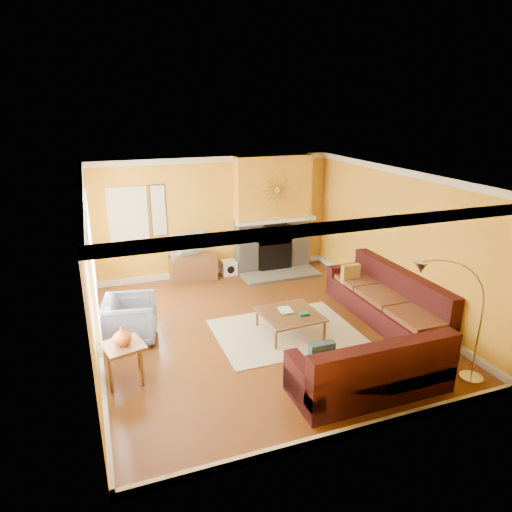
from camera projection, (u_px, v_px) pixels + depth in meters
name	position (u px, v px, depth m)	size (l,w,h in m)	color
floor	(261.00, 328.00, 8.14)	(5.50, 6.00, 0.02)	brown
ceiling	(261.00, 176.00, 7.27)	(5.50, 6.00, 0.02)	white
wall_back	(214.00, 217.00, 10.39)	(5.50, 0.02, 2.70)	gold
wall_front	(358.00, 338.00, 5.03)	(5.50, 0.02, 2.70)	gold
wall_left	(89.00, 277.00, 6.81)	(0.02, 6.00, 2.70)	gold
wall_right	(398.00, 240.00, 8.61)	(0.02, 6.00, 2.70)	gold
baseboard	(261.00, 325.00, 8.12)	(5.50, 6.00, 0.12)	white
crown_molding	(261.00, 180.00, 7.30)	(5.50, 6.00, 0.12)	white
window_left_near	(89.00, 243.00, 7.93)	(0.06, 1.22, 1.72)	white
window_left_far	(91.00, 281.00, 6.24)	(0.06, 1.22, 1.72)	white
window_back	(128.00, 215.00, 9.66)	(0.82, 0.06, 1.22)	white
wall_art	(159.00, 211.00, 9.86)	(0.34, 0.04, 1.14)	white
fireplace	(273.00, 214.00, 10.64)	(1.80, 0.40, 2.70)	gray
mantel	(277.00, 221.00, 10.46)	(1.92, 0.22, 0.08)	white
hearth	(281.00, 275.00, 10.57)	(1.80, 0.70, 0.06)	gray
sunburst	(277.00, 190.00, 10.24)	(0.70, 0.04, 0.70)	olive
rug	(286.00, 332.00, 7.99)	(2.40, 1.80, 0.02)	beige
sectional_sofa	(346.00, 315.00, 7.63)	(3.10, 3.70, 0.90)	#3C1314
coffee_table	(290.00, 323.00, 7.90)	(0.98, 0.98, 0.39)	white
media_console	(193.00, 268.00, 10.30)	(1.02, 0.46, 0.56)	brown
tv	(192.00, 244.00, 10.12)	(0.96, 0.13, 0.55)	black
subwoofer	(229.00, 267.00, 10.64)	(0.33, 0.33, 0.33)	white
armchair	(130.00, 319.00, 7.61)	(0.82, 0.84, 0.77)	slate
side_table	(125.00, 363.00, 6.51)	(0.53, 0.53, 0.59)	brown
vase	(122.00, 336.00, 6.37)	(0.27, 0.27, 0.28)	#C75917
book	(280.00, 311.00, 7.87)	(0.21, 0.29, 0.03)	white
arc_lamp	(451.00, 325.00, 6.14)	(1.26, 0.36, 1.95)	silver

